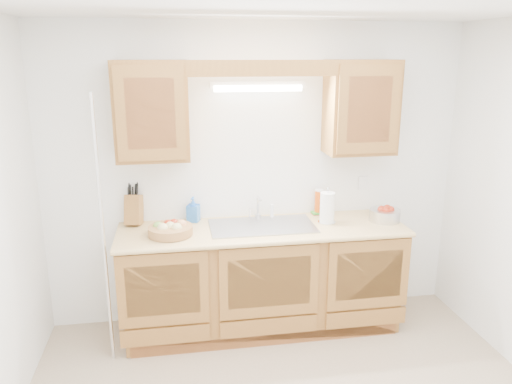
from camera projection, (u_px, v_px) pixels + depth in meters
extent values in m
cube|color=white|center=(256.00, 176.00, 4.21)|extent=(3.50, 0.02, 2.50)
cube|color=#9E6A2E|center=(262.00, 279.00, 4.14)|extent=(2.20, 0.60, 0.86)
cube|color=#DBBB73|center=(263.00, 230.00, 4.00)|extent=(2.30, 0.63, 0.04)
cube|color=#9E6A2E|center=(152.00, 111.00, 3.76)|extent=(0.55, 0.33, 0.75)
cube|color=#9E6A2E|center=(361.00, 107.00, 4.03)|extent=(0.55, 0.33, 0.75)
cube|color=#9E6A2E|center=(263.00, 68.00, 3.68)|extent=(2.20, 0.05, 0.12)
cylinder|color=white|center=(258.00, 88.00, 3.92)|extent=(0.70, 0.05, 0.05)
cube|color=white|center=(258.00, 84.00, 3.94)|extent=(0.76, 0.06, 0.05)
cube|color=#9E9EA3|center=(262.00, 226.00, 4.02)|extent=(0.84, 0.46, 0.01)
cube|color=#9E9EA3|center=(236.00, 237.00, 4.01)|extent=(0.39, 0.40, 0.16)
cube|color=#9E9EA3|center=(287.00, 234.00, 4.07)|extent=(0.39, 0.40, 0.16)
cylinder|color=silver|center=(258.00, 216.00, 4.20)|extent=(0.06, 0.06, 0.04)
cylinder|color=silver|center=(258.00, 207.00, 4.18)|extent=(0.02, 0.02, 0.16)
cylinder|color=silver|center=(259.00, 199.00, 4.11)|extent=(0.02, 0.12, 0.02)
cylinder|color=white|center=(272.00, 211.00, 4.21)|extent=(0.03, 0.03, 0.12)
cylinder|color=silver|center=(103.00, 235.00, 3.54)|extent=(0.03, 0.03, 2.00)
cube|color=white|center=(363.00, 183.00, 4.38)|extent=(0.08, 0.01, 0.12)
cylinder|color=#A67243|center=(170.00, 230.00, 3.82)|extent=(0.39, 0.39, 0.07)
sphere|color=#D8C67F|center=(163.00, 229.00, 3.76)|extent=(0.08, 0.08, 0.08)
sphere|color=#D8C67F|center=(177.00, 228.00, 3.77)|extent=(0.08, 0.08, 0.08)
sphere|color=tan|center=(181.00, 225.00, 3.86)|extent=(0.08, 0.08, 0.08)
sphere|color=#A12712|center=(168.00, 225.00, 3.86)|extent=(0.08, 0.08, 0.08)
sphere|color=#72A53F|center=(158.00, 226.00, 3.82)|extent=(0.08, 0.08, 0.08)
sphere|color=#D8C67F|center=(170.00, 227.00, 3.80)|extent=(0.08, 0.08, 0.08)
sphere|color=#A12712|center=(174.00, 223.00, 3.89)|extent=(0.07, 0.07, 0.07)
cube|color=#9E6A2E|center=(134.00, 210.00, 4.05)|extent=(0.16, 0.22, 0.27)
cylinder|color=black|center=(128.00, 194.00, 3.98)|extent=(0.02, 0.04, 0.10)
cylinder|color=black|center=(133.00, 193.00, 3.99)|extent=(0.02, 0.04, 0.10)
cylinder|color=black|center=(137.00, 192.00, 3.99)|extent=(0.02, 0.04, 0.10)
cylinder|color=black|center=(130.00, 191.00, 4.02)|extent=(0.02, 0.04, 0.10)
cylinder|color=black|center=(136.00, 190.00, 4.03)|extent=(0.02, 0.04, 0.10)
cylinder|color=black|center=(129.00, 189.00, 4.05)|extent=(0.02, 0.04, 0.10)
cylinder|color=black|center=(137.00, 188.00, 4.06)|extent=(0.02, 0.04, 0.10)
cylinder|color=#D94E0C|center=(319.00, 203.00, 4.30)|extent=(0.09, 0.09, 0.21)
cylinder|color=white|center=(319.00, 190.00, 4.27)|extent=(0.07, 0.07, 0.01)
imported|color=blue|center=(193.00, 209.00, 4.12)|extent=(0.12, 0.12, 0.21)
cube|color=#CC333F|center=(319.00, 214.00, 4.33)|extent=(0.13, 0.09, 0.01)
cube|color=green|center=(319.00, 213.00, 4.32)|extent=(0.13, 0.09, 0.02)
cylinder|color=silver|center=(327.00, 222.00, 4.10)|extent=(0.15, 0.15, 0.01)
cylinder|color=silver|center=(327.00, 206.00, 4.07)|extent=(0.02, 0.02, 0.29)
cylinder|color=white|center=(327.00, 207.00, 4.07)|extent=(0.14, 0.14, 0.25)
sphere|color=silver|center=(328.00, 188.00, 4.03)|extent=(0.02, 0.02, 0.02)
cylinder|color=silver|center=(385.00, 215.00, 4.14)|extent=(0.34, 0.34, 0.10)
sphere|color=#A12712|center=(382.00, 210.00, 4.13)|extent=(0.07, 0.07, 0.07)
sphere|color=#A12712|center=(387.00, 209.00, 4.15)|extent=(0.07, 0.07, 0.07)
sphere|color=#A12712|center=(386.00, 211.00, 4.10)|extent=(0.07, 0.07, 0.07)
sphere|color=#A12712|center=(390.00, 210.00, 4.12)|extent=(0.07, 0.07, 0.07)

